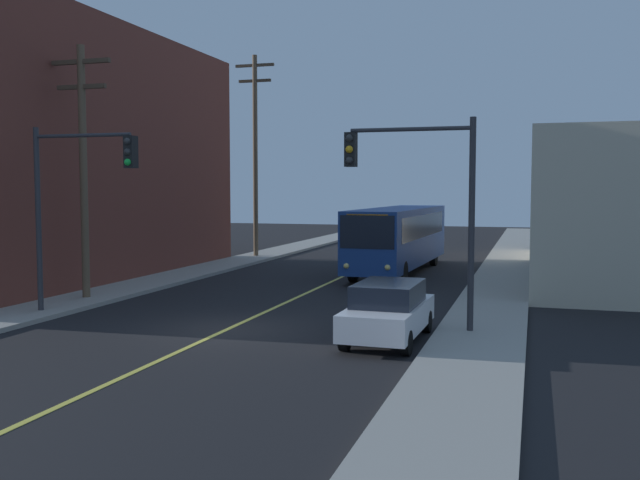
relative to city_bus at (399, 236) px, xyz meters
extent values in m
plane|color=black|center=(-2.20, -15.72, -1.82)|extent=(120.00, 120.00, 0.00)
cube|color=gray|center=(-9.45, -5.72, -1.74)|extent=(2.50, 90.00, 0.15)
cube|color=gray|center=(5.05, -5.72, -1.74)|extent=(2.50, 90.00, 0.15)
cube|color=#D8CC4C|center=(-2.20, -0.72, -1.81)|extent=(0.16, 60.00, 0.01)
cube|color=brown|center=(-15.70, -6.95, 3.88)|extent=(10.00, 21.04, 11.40)
cube|color=black|center=(-10.74, -6.95, -0.22)|extent=(0.06, 14.73, 1.30)
cube|color=black|center=(-10.74, -6.95, 2.98)|extent=(0.06, 14.73, 1.30)
cube|color=black|center=(-10.74, -6.95, 6.18)|extent=(0.06, 14.73, 1.30)
cube|color=black|center=(6.34, 2.27, -0.22)|extent=(0.06, 15.72, 1.30)
cube|color=black|center=(6.34, 2.27, 2.98)|extent=(0.06, 15.72, 1.30)
cube|color=navy|center=(0.00, 0.01, 0.01)|extent=(3.03, 12.09, 2.75)
cube|color=black|center=(-0.24, -5.96, 0.53)|extent=(2.35, 0.17, 1.40)
cube|color=black|center=(0.24, 5.99, 0.63)|extent=(2.30, 0.17, 1.10)
cube|color=black|center=(-1.25, 0.06, 0.53)|extent=(0.47, 10.19, 1.10)
cube|color=black|center=(1.25, -0.04, 0.53)|extent=(0.47, 10.19, 1.10)
cube|color=orange|center=(-0.24, -5.95, 1.13)|extent=(1.79, 0.13, 0.30)
sphere|color=#F9D872|center=(-1.13, -5.97, -0.92)|extent=(0.24, 0.24, 0.24)
sphere|color=#F9D872|center=(0.65, -6.04, -0.92)|extent=(0.24, 0.24, 0.24)
cylinder|color=black|center=(-1.29, -4.14, -1.32)|extent=(0.34, 1.01, 1.00)
cylinder|color=black|center=(0.96, -4.23, -1.32)|extent=(0.34, 1.01, 1.00)
cylinder|color=black|center=(-0.98, 3.56, -1.32)|extent=(0.34, 1.01, 1.00)
cylinder|color=black|center=(1.27, 3.46, -1.32)|extent=(0.34, 1.01, 1.00)
cube|color=silver|center=(2.68, -15.92, -1.15)|extent=(1.90, 4.44, 0.70)
cube|color=black|center=(2.68, -15.92, -0.50)|extent=(1.68, 2.50, 0.60)
cylinder|color=black|center=(1.84, -17.40, -1.50)|extent=(0.23, 0.64, 0.64)
cylinder|color=black|center=(3.44, -17.44, -1.50)|extent=(0.23, 0.64, 0.64)
cylinder|color=black|center=(1.91, -14.40, -1.50)|extent=(0.23, 0.64, 0.64)
cylinder|color=black|center=(3.51, -14.44, -1.50)|extent=(0.23, 0.64, 0.64)
cylinder|color=brown|center=(-9.43, -12.33, 2.93)|extent=(0.28, 0.28, 9.20)
cube|color=#4C3D2D|center=(-9.43, -12.33, 6.94)|extent=(2.40, 0.16, 0.16)
cube|color=#4C3D2D|center=(-9.43, -12.33, 6.04)|extent=(2.00, 0.16, 0.16)
cylinder|color=brown|center=(-9.53, 4.62, 4.26)|extent=(0.28, 0.28, 11.86)
cube|color=#4C3D2D|center=(-9.53, 4.62, 9.59)|extent=(2.40, 0.16, 0.16)
cube|color=#4C3D2D|center=(-9.53, 4.62, 8.69)|extent=(2.00, 0.16, 0.16)
cylinder|color=#2D2D33|center=(-9.15, -15.22, 1.33)|extent=(0.18, 0.18, 6.00)
cylinder|color=#2D2D33|center=(-7.40, -15.22, 4.03)|extent=(3.50, 0.12, 0.12)
cube|color=black|center=(-5.65, -15.22, 3.48)|extent=(0.32, 0.36, 1.00)
sphere|color=#2D2D2D|center=(-5.65, -15.41, 3.80)|extent=(0.22, 0.22, 0.22)
sphere|color=#2D2D2D|center=(-5.65, -15.41, 3.48)|extent=(0.22, 0.22, 0.22)
sphere|color=green|center=(-5.65, -15.41, 3.16)|extent=(0.22, 0.22, 0.22)
cylinder|color=#2D2D33|center=(4.75, -14.53, 1.33)|extent=(0.18, 0.18, 6.00)
cylinder|color=#2D2D33|center=(3.00, -14.53, 4.03)|extent=(3.50, 0.12, 0.12)
cube|color=black|center=(1.25, -14.53, 3.48)|extent=(0.32, 0.36, 1.00)
sphere|color=#2D2D2D|center=(1.25, -14.72, 3.80)|extent=(0.22, 0.22, 0.22)
sphere|color=#F2A519|center=(1.25, -14.72, 3.48)|extent=(0.22, 0.22, 0.22)
sphere|color=#2D2D2D|center=(1.25, -14.72, 3.16)|extent=(0.22, 0.22, 0.22)
camera|label=1|loc=(6.43, -34.72, 2.34)|focal=39.74mm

